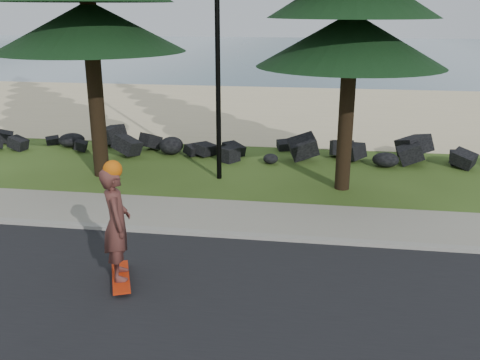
{
  "coord_description": "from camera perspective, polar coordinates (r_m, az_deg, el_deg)",
  "views": [
    {
      "loc": [
        2.81,
        -11.35,
        4.74
      ],
      "look_at": [
        1.1,
        0.0,
        1.02
      ],
      "focal_mm": 40.0,
      "sensor_mm": 36.0,
      "label": 1
    }
  ],
  "objects": [
    {
      "name": "road",
      "position": [
        8.78,
        -11.94,
        -15.05
      ],
      "size": [
        160.0,
        7.0,
        0.02
      ],
      "primitive_type": "cube",
      "color": "black",
      "rests_on": "ground"
    },
    {
      "name": "beach_sand",
      "position": [
        26.43,
        2.37,
        7.61
      ],
      "size": [
        160.0,
        15.0,
        0.01
      ],
      "primitive_type": "cube",
      "color": "beige",
      "rests_on": "ground"
    },
    {
      "name": "ocean",
      "position": [
        62.59,
        6.17,
        13.5
      ],
      "size": [
        160.0,
        58.0,
        0.01
      ],
      "primitive_type": "cube",
      "color": "#365967",
      "rests_on": "ground"
    },
    {
      "name": "ground",
      "position": [
        12.62,
        -4.94,
        -4.18
      ],
      "size": [
        160.0,
        160.0,
        0.0
      ],
      "primitive_type": "plane",
      "color": "#314916",
      "rests_on": "ground"
    },
    {
      "name": "seawall_boulders",
      "position": [
        17.82,
        -0.79,
        2.53
      ],
      "size": [
        60.0,
        2.4,
        1.1
      ],
      "primitive_type": null,
      "color": "black",
      "rests_on": "ground"
    },
    {
      "name": "kerb",
      "position": [
        11.79,
        -5.95,
        -5.58
      ],
      "size": [
        160.0,
        0.2,
        0.1
      ],
      "primitive_type": "cube",
      "color": "#9A968B",
      "rests_on": "ground"
    },
    {
      "name": "lamp_post",
      "position": [
        14.83,
        -2.42,
        15.6
      ],
      "size": [
        0.25,
        0.14,
        8.14
      ],
      "color": "black",
      "rests_on": "ground"
    },
    {
      "name": "skateboarder",
      "position": [
        9.57,
        -13.02,
        -4.6
      ],
      "size": [
        0.74,
        1.24,
        2.28
      ],
      "rotation": [
        0.0,
        0.0,
        1.96
      ],
      "color": "red",
      "rests_on": "ground"
    },
    {
      "name": "sidewalk",
      "position": [
        12.78,
        -4.74,
        -3.68
      ],
      "size": [
        160.0,
        2.0,
        0.08
      ],
      "primitive_type": "cube",
      "color": "#9B9782",
      "rests_on": "ground"
    }
  ]
}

